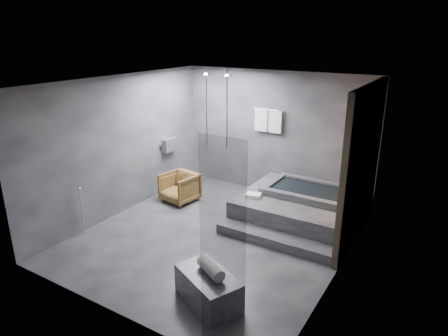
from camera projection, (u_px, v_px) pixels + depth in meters
The scene contains 7 objects.
room at pixel (242, 146), 6.82m from camera, with size 5.00×5.04×2.82m.
tub_deck at pixel (299, 208), 7.95m from camera, with size 2.20×2.00×0.50m, color #2F2F32.
tub_step at pixel (274, 240), 7.05m from camera, with size 2.20×0.36×0.18m, color #2F2F32.
concrete_bench at pixel (208, 288), 5.51m from camera, with size 0.98×0.54×0.44m, color #2D2D2F.
driftwood_chair at pixel (180, 187), 8.80m from camera, with size 0.69×0.71×0.64m, color #432B10.
rolled_towel at pixel (211, 268), 5.42m from camera, with size 0.18×0.18×0.49m, color silver.
deck_towel at pixel (253, 195), 7.81m from camera, with size 0.29×0.21×0.08m, color white.
Camera 1 is at (3.56, -5.53, 3.58)m, focal length 32.00 mm.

